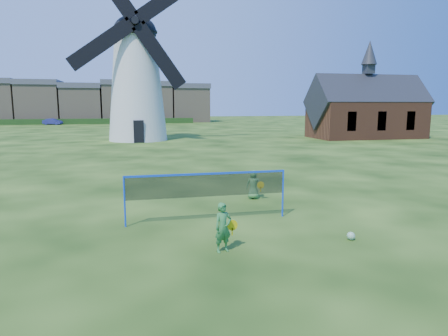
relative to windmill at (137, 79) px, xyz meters
name	(u,v)px	position (x,y,z in m)	size (l,w,h in m)	color
ground	(222,215)	(2.16, -29.18, -6.15)	(220.00, 220.00, 0.00)	black
windmill	(137,79)	(0.00, 0.00, 0.00)	(12.58, 5.85, 17.58)	white
chapel	(366,111)	(24.38, -2.43, -3.24)	(12.27, 5.95, 10.37)	brown
badminton_net	(207,186)	(1.58, -29.77, -5.01)	(5.05, 0.05, 1.55)	blue
player_girl	(223,227)	(1.48, -32.41, -5.53)	(0.68, 0.42, 1.25)	#327D3B
player_boy	(253,185)	(3.89, -27.17, -5.59)	(0.68, 0.52, 1.12)	#509447
play_ball	(351,236)	(5.05, -32.34, -6.04)	(0.22, 0.22, 0.22)	green
terraced_houses	(43,102)	(-17.42, 42.82, -2.07)	(65.23, 8.40, 8.39)	tan
hedge	(22,122)	(-19.84, 36.82, -5.65)	(62.00, 0.80, 1.00)	#193814
car_right	(53,122)	(-14.49, 35.42, -5.60)	(1.18, 3.39, 1.12)	navy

